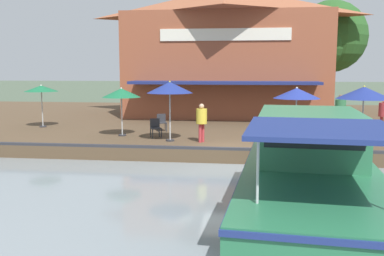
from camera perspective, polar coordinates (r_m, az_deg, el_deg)
The scene contains 18 objects.
ground_plane at distance 16.47m, azimuth 5.70°, elevation -5.07°, with size 220.00×220.00×0.00m, color #4C5B47.
quay_deck at distance 27.27m, azimuth 6.32°, elevation 0.73°, with size 22.00×56.00×0.60m, color brown.
quay_edge_fender at distance 16.44m, azimuth 5.74°, elevation -2.78°, with size 0.20×50.40×0.10m, color #2D2D33.
waterfront_restaurant at distance 29.43m, azimuth 4.76°, elevation 10.25°, with size 10.13×13.30×8.46m.
patio_umbrella_near_quay_edge at distance 18.90m, azimuth 21.95°, elevation 4.37°, with size 2.23×2.23×2.40m.
patio_umbrella_far_corner at distance 18.18m, azimuth -2.98°, elevation 5.41°, with size 1.95×1.95×2.58m.
patio_umbrella_mid_patio_right at distance 18.37m, azimuth 13.78°, elevation 4.52°, with size 1.93×1.93×2.34m.
patio_umbrella_by_entrance at distance 19.89m, azimuth -9.40°, elevation 4.63°, with size 1.76×1.76×2.24m.
patio_umbrella_back_row at distance 23.97m, azimuth -19.46°, elevation 4.96°, with size 1.76×1.76×2.26m.
cafe_chair_facing_river at distance 21.38m, azimuth -4.07°, elevation 0.87°, with size 0.57×0.57×0.85m.
cafe_chair_mid_patio at distance 19.40m, azimuth -4.88°, elevation 0.14°, with size 0.59×0.59×0.85m.
person_near_entrance at distance 22.36m, azimuth 24.21°, elevation 2.04°, with size 0.48×0.48×1.70m.
person_at_quay_edge at distance 22.30m, azimuth 19.18°, elevation 2.51°, with size 0.52×0.52×1.82m.
person_mid_patio at distance 17.98m, azimuth 1.28°, elevation 1.31°, with size 0.46×0.46×1.64m.
motorboat_far_downstream at distance 11.30m, azimuth 15.27°, elevation -6.08°, with size 9.62×3.81×2.55m.
mooring_post at distance 16.73m, azimuth 13.81°, elevation -1.50°, with size 0.22×0.22×0.82m.
tree_behind_restaurant at distance 32.75m, azimuth 17.74°, elevation 11.32°, with size 5.39×5.13×7.96m.
tree_upstream_bank at distance 33.84m, azimuth 13.04°, elevation 10.65°, with size 5.38×5.13×7.53m.
Camera 1 is at (16.05, 0.38, 3.69)m, focal length 40.00 mm.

